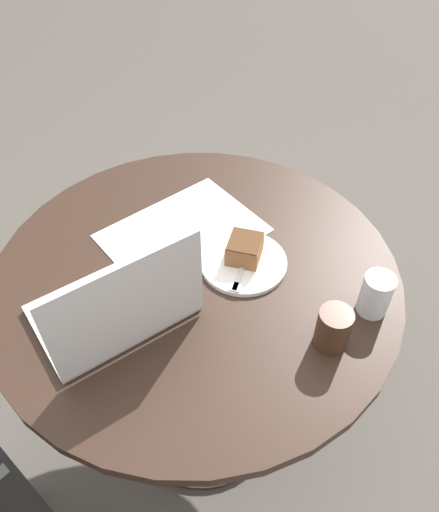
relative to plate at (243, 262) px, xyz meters
name	(u,v)px	position (x,y,z in m)	size (l,w,h in m)	color
ground_plane	(203,413)	(0.12, -0.03, -0.77)	(12.00, 12.00, 0.00)	#4C4742
dining_table	(198,314)	(0.12, -0.03, -0.18)	(1.01, 1.01, 0.76)	black
paper_document	(183,233)	(0.09, -0.17, 0.00)	(0.44, 0.36, 0.00)	white
plate	(243,262)	(0.00, 0.00, 0.00)	(0.22, 0.22, 0.01)	white
cake_slice	(245,249)	(-0.01, -0.01, 0.03)	(0.12, 0.12, 0.06)	brown
fork	(241,271)	(0.02, 0.03, 0.01)	(0.13, 0.14, 0.00)	silver
coffee_glass	(333,329)	(-0.05, 0.29, 0.04)	(0.07, 0.07, 0.10)	#3D2619
water_glass	(376,294)	(-0.19, 0.26, 0.05)	(0.07, 0.07, 0.11)	silver
laptop	(117,307)	(0.33, 0.02, 0.04)	(0.37, 0.28, 0.26)	silver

